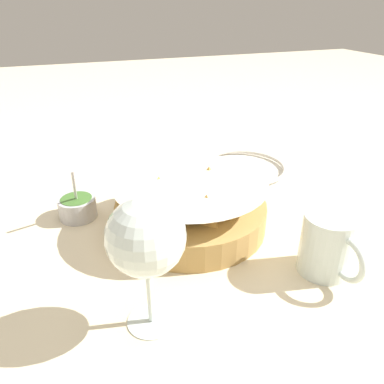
{
  "coord_description": "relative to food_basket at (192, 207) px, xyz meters",
  "views": [
    {
      "loc": [
        0.5,
        -0.2,
        0.37
      ],
      "look_at": [
        -0.04,
        0.0,
        0.07
      ],
      "focal_mm": 35.0,
      "sensor_mm": 36.0,
      "label": 1
    }
  ],
  "objects": [
    {
      "name": "beer_mug",
      "position": [
        0.18,
        0.14,
        0.01
      ],
      "size": [
        0.11,
        0.08,
        0.09
      ],
      "color": "silver",
      "rests_on": "ground_plane"
    },
    {
      "name": "side_plate",
      "position": [
        -0.18,
        0.19,
        -0.03
      ],
      "size": [
        0.21,
        0.21,
        0.01
      ],
      "color": "silver",
      "rests_on": "ground_plane"
    },
    {
      "name": "food_basket",
      "position": [
        0.0,
        0.0,
        0.0
      ],
      "size": [
        0.26,
        0.26,
        0.09
      ],
      "color": "#B2894C",
      "rests_on": "ground_plane"
    },
    {
      "name": "wine_glass",
      "position": [
        0.19,
        -0.13,
        0.09
      ],
      "size": [
        0.09,
        0.09,
        0.18
      ],
      "color": "silver",
      "rests_on": "ground_plane"
    },
    {
      "name": "sauce_cup",
      "position": [
        -0.1,
        -0.19,
        -0.02
      ],
      "size": [
        0.07,
        0.07,
        0.11
      ],
      "color": "#B7B7BC",
      "rests_on": "ground_plane"
    },
    {
      "name": "ground_plane",
      "position": [
        0.04,
        -0.0,
        -0.04
      ],
      "size": [
        4.0,
        4.0,
        0.0
      ],
      "primitive_type": "plane",
      "color": "beige"
    }
  ]
}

